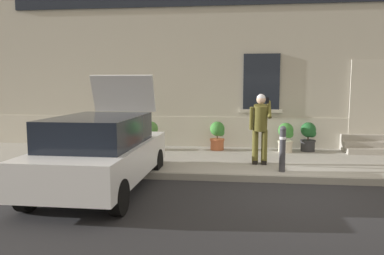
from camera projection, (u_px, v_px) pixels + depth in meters
The scene contains 12 objects.
ground_plane at pixel (302, 196), 7.10m from camera, with size 80.00×80.00×0.00m, color #232326.
sidewalk at pixel (283, 162), 9.85m from camera, with size 24.00×3.60×0.15m, color #99968E.
curb_edge at pixel (294, 180), 8.02m from camera, with size 24.00×0.12×0.15m, color gray.
building_facade at pixel (277, 34), 11.89m from camera, with size 24.00×1.52×7.50m.
entrance_stoop at pixel (371, 145), 10.92m from camera, with size 1.63×0.96×0.48m.
hatchback_car_white at pixel (102, 151), 7.42m from camera, with size 1.82×4.08×2.34m.
bollard_near_person at pixel (282, 147), 8.37m from camera, with size 0.15×0.15×1.04m.
person_on_phone at pixel (260, 124), 9.04m from camera, with size 0.51×0.51×1.74m.
planter_olive at pixel (151, 135), 11.22m from camera, with size 0.44×0.44×0.86m.
planter_terracotta at pixel (218, 135), 11.20m from camera, with size 0.44×0.44×0.86m.
planter_cream at pixel (286, 137), 10.82m from camera, with size 0.44×0.44×0.86m.
planter_charcoal at pixel (308, 136), 10.96m from camera, with size 0.44×0.44×0.86m.
Camera 1 is at (-1.28, -7.10, 2.11)m, focal length 34.84 mm.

